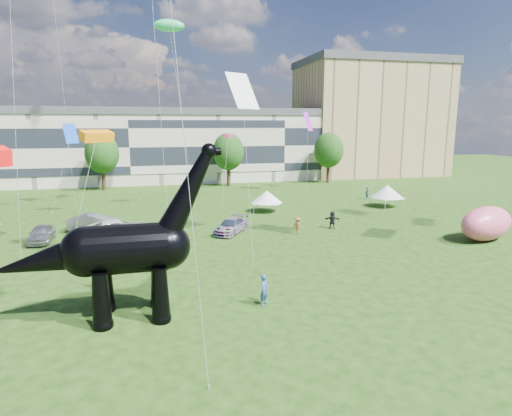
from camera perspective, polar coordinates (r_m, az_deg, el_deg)
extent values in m
plane|color=#16330C|center=(21.01, 0.33, -17.95)|extent=(220.00, 220.00, 0.00)
cube|color=beige|center=(80.02, -16.33, 7.59)|extent=(78.00, 11.00, 12.00)
cube|color=tan|center=(94.01, 14.84, 11.16)|extent=(28.00, 18.00, 22.00)
cylinder|color=#382314|center=(71.75, -19.64, 3.51)|extent=(0.56, 0.56, 3.20)
ellipsoid|color=#14380F|center=(71.34, -19.88, 7.27)|extent=(5.20, 5.20, 6.24)
cylinder|color=#382314|center=(72.43, -3.68, 4.20)|extent=(0.56, 0.56, 3.20)
ellipsoid|color=#14380F|center=(72.02, -3.72, 7.93)|extent=(5.20, 5.20, 6.24)
cylinder|color=#382314|center=(77.58, 9.57, 4.52)|extent=(0.56, 0.56, 3.20)
ellipsoid|color=#14380F|center=(77.20, 9.68, 8.00)|extent=(5.20, 5.20, 6.24)
cone|color=black|center=(23.38, -19.94, -11.58)|extent=(1.02, 1.02, 2.92)
sphere|color=black|center=(23.89, -19.73, -14.42)|extent=(1.07, 1.07, 1.07)
cone|color=black|center=(25.36, -19.51, -9.75)|extent=(1.02, 1.02, 2.92)
sphere|color=black|center=(25.83, -19.33, -12.42)|extent=(1.07, 1.07, 1.07)
cone|color=black|center=(23.25, -12.64, -11.28)|extent=(1.02, 1.02, 2.92)
sphere|color=black|center=(23.77, -12.50, -14.15)|extent=(1.07, 1.07, 1.07)
cone|color=black|center=(25.25, -12.83, -9.47)|extent=(1.02, 1.02, 2.92)
sphere|color=black|center=(25.72, -12.70, -12.15)|extent=(1.07, 1.07, 1.07)
cylinder|color=black|center=(23.53, -16.77, -5.21)|extent=(4.13, 2.69, 2.62)
sphere|color=black|center=(23.71, -21.72, -5.41)|extent=(2.62, 2.62, 2.62)
sphere|color=black|center=(23.53, -11.79, -4.97)|extent=(2.53, 2.53, 2.53)
cone|color=black|center=(23.00, -9.11, 1.94)|extent=(3.68, 1.52, 5.15)
sphere|color=black|center=(22.91, -6.30, 7.59)|extent=(0.82, 0.82, 0.82)
cylinder|color=black|center=(22.95, -5.58, 7.49)|extent=(0.69, 0.44, 0.43)
cone|color=black|center=(24.15, -26.41, -6.31)|extent=(5.17, 2.13, 2.85)
imported|color=silver|center=(42.23, -26.71, -3.08)|extent=(1.80, 4.43, 1.51)
imported|color=gray|center=(44.71, -20.72, -1.79)|extent=(5.09, 2.14, 1.64)
imported|color=white|center=(41.14, -17.88, -2.66)|extent=(6.32, 3.72, 1.65)
imported|color=#595960|center=(40.88, -3.35, -2.41)|extent=(4.33, 5.06, 1.39)
cube|color=white|center=(50.73, 1.44, 0.67)|extent=(3.80, 3.80, 0.12)
cone|color=white|center=(50.60, 1.44, 1.53)|extent=(4.82, 4.82, 1.45)
cylinder|color=#999999|center=(49.71, -0.32, -0.17)|extent=(0.06, 0.06, 1.06)
cylinder|color=#999999|center=(49.35, 2.78, -0.26)|extent=(0.06, 0.06, 1.06)
cylinder|color=#999999|center=(52.34, 0.16, 0.40)|extent=(0.06, 0.06, 1.06)
cylinder|color=#999999|center=(51.99, 3.11, 0.31)|extent=(0.06, 0.06, 1.06)
cube|color=silver|center=(56.36, 17.04, 1.32)|extent=(3.65, 3.65, 0.13)
cone|color=silver|center=(56.23, 17.08, 2.16)|extent=(4.62, 4.62, 1.57)
cylinder|color=#999999|center=(54.42, 16.84, 0.38)|extent=(0.06, 0.06, 1.15)
cylinder|color=#999999|center=(56.36, 19.10, 0.60)|extent=(0.06, 0.06, 1.15)
cylinder|color=#999999|center=(56.63, 14.92, 0.88)|extent=(0.06, 0.06, 1.15)
cylinder|color=#999999|center=(58.49, 17.15, 1.08)|extent=(0.06, 0.06, 1.15)
ellipsoid|color=#E1577D|center=(43.34, 28.36, -1.81)|extent=(6.85, 4.97, 3.09)
imported|color=#472D66|center=(49.46, -9.95, -0.03)|extent=(1.06, 0.68, 1.68)
imported|color=#305579|center=(61.49, 14.59, 1.93)|extent=(0.45, 0.65, 1.69)
imported|color=maroon|center=(28.81, -19.47, -8.41)|extent=(0.95, 0.68, 1.81)
imported|color=#2A4F9A|center=(24.85, 1.11, -10.87)|extent=(0.77, 0.79, 1.83)
imported|color=black|center=(43.23, 10.14, -1.57)|extent=(1.71, 1.07, 1.76)
imported|color=#3A9142|center=(37.27, -20.99, -4.21)|extent=(1.03, 1.06, 1.72)
imported|color=#966228|center=(40.60, 5.59, -2.36)|extent=(1.05, 1.22, 1.64)
cube|color=orange|center=(36.62, -20.47, 8.97)|extent=(2.73, 2.38, 1.02)
plane|color=silver|center=(36.18, -1.83, 15.37)|extent=(3.71, 3.10, 2.96)
plane|color=blue|center=(60.55, -23.47, 9.09)|extent=(2.32, 2.26, 2.51)
plane|color=#AB1BC3|center=(66.72, 6.95, 11.40)|extent=(2.64, 2.92, 2.86)
ellipsoid|color=#1CB65C|center=(47.30, -11.52, 22.73)|extent=(2.59, 3.42, 1.22)
cube|color=#D33A6E|center=(57.62, -3.72, 9.62)|extent=(1.49, 1.75, 0.66)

